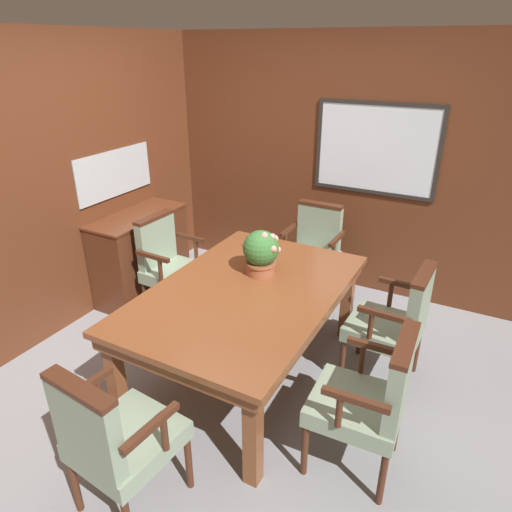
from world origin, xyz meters
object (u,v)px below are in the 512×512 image
object	(u,v)px
chair_head_far	(313,249)
chair_right_near	(370,397)
dining_table	(246,300)
chair_left_far	(170,263)
chair_head_near	(114,436)
potted_plant	(261,252)
sideboard_cabinet	(141,255)
chair_right_far	(396,321)

from	to	relation	value
chair_head_far	chair_right_near	xyz separation A→B (m)	(1.04, -1.74, 0.00)
dining_table	chair_left_far	size ratio (longest dim) A/B	1.97
chair_left_far	chair_head_far	bearing A→B (deg)	-46.45
dining_table	chair_right_near	xyz separation A→B (m)	(1.04, -0.43, -0.12)
chair_left_far	chair_right_near	size ratio (longest dim) A/B	1.00
chair_left_far	chair_head_near	xyz separation A→B (m)	(1.01, -1.73, 0.00)
dining_table	potted_plant	xyz separation A→B (m)	(-0.02, 0.27, 0.27)
dining_table	sideboard_cabinet	bearing A→B (deg)	158.98
chair_left_far	chair_head_near	world-z (taller)	same
chair_right_far	potted_plant	distance (m)	1.09
chair_left_far	chair_right_far	xyz separation A→B (m)	(2.02, 0.01, 0.00)
chair_left_far	chair_right_near	bearing A→B (deg)	-109.70
chair_left_far	chair_head_far	xyz separation A→B (m)	(1.03, 0.89, 0.00)
chair_left_far	chair_head_far	size ratio (longest dim) A/B	1.00
chair_head_far	sideboard_cabinet	xyz separation A→B (m)	(-1.52, -0.72, -0.10)
dining_table	chair_right_near	bearing A→B (deg)	-22.49
chair_right_near	potted_plant	bearing A→B (deg)	-125.70
chair_left_far	chair_right_near	world-z (taller)	same
chair_right_near	sideboard_cabinet	bearing A→B (deg)	-113.93
potted_plant	sideboard_cabinet	xyz separation A→B (m)	(-1.50, 0.32, -0.49)
dining_table	sideboard_cabinet	distance (m)	1.64
chair_left_far	potted_plant	xyz separation A→B (m)	(1.01, -0.15, 0.38)
chair_head_near	potted_plant	world-z (taller)	potted_plant
sideboard_cabinet	chair_left_far	bearing A→B (deg)	-18.82
chair_head_far	sideboard_cabinet	size ratio (longest dim) A/B	0.95
chair_right_far	chair_head_near	xyz separation A→B (m)	(-1.01, -1.74, 0.00)
chair_head_near	chair_right_near	size ratio (longest dim) A/B	1.00
chair_head_near	chair_head_far	distance (m)	2.63
chair_left_far	chair_head_near	distance (m)	2.01
dining_table	sideboard_cabinet	xyz separation A→B (m)	(-1.52, 0.58, -0.22)
potted_plant	dining_table	bearing A→B (deg)	-85.48
dining_table	chair_right_far	xyz separation A→B (m)	(0.99, 0.43, -0.12)
chair_head_far	potted_plant	xyz separation A→B (m)	(-0.02, -1.04, 0.38)
chair_head_near	chair_right_near	distance (m)	1.38
chair_left_far	potted_plant	bearing A→B (deg)	-95.79
chair_left_far	chair_head_near	bearing A→B (deg)	-147.27
chair_left_far	chair_right_near	distance (m)	2.24
dining_table	potted_plant	distance (m)	0.38
potted_plant	sideboard_cabinet	world-z (taller)	potted_plant
chair_right_near	chair_left_far	bearing A→B (deg)	-114.58
chair_head_far	sideboard_cabinet	bearing A→B (deg)	-153.76
dining_table	chair_head_far	size ratio (longest dim) A/B	1.97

